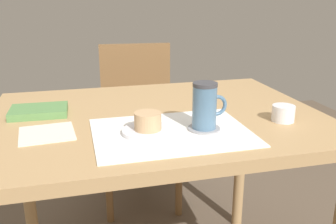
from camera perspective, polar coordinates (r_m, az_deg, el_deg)
name	(u,v)px	position (r m, az deg, el deg)	size (l,w,h in m)	color
dining_table	(158,138)	(1.26, -1.56, -3.97)	(1.07, 0.80, 0.73)	tan
wooden_chair	(138,117)	(2.04, -4.54, -0.74)	(0.45, 0.45, 0.84)	brown
placemat	(171,132)	(1.07, 0.54, -3.09)	(0.44, 0.33, 0.00)	white
pastry_plate	(148,131)	(1.05, -3.08, -2.95)	(0.15, 0.15, 0.01)	white
pastry	(148,121)	(1.04, -3.10, -1.38)	(0.08, 0.08, 0.05)	tan
coffee_coaster	(204,128)	(1.09, 5.47, -2.51)	(0.09, 0.09, 0.01)	#99999E
coffee_mug	(205,106)	(1.07, 5.70, 0.98)	(0.10, 0.07, 0.13)	slate
paper_napkin	(47,133)	(1.11, -17.98, -3.11)	(0.15, 0.15, 0.00)	silver
sugar_bowl	(283,113)	(1.21, 17.15, -0.19)	(0.07, 0.07, 0.05)	white
small_book	(39,111)	(1.29, -19.06, 0.12)	(0.18, 0.12, 0.02)	#598C4C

